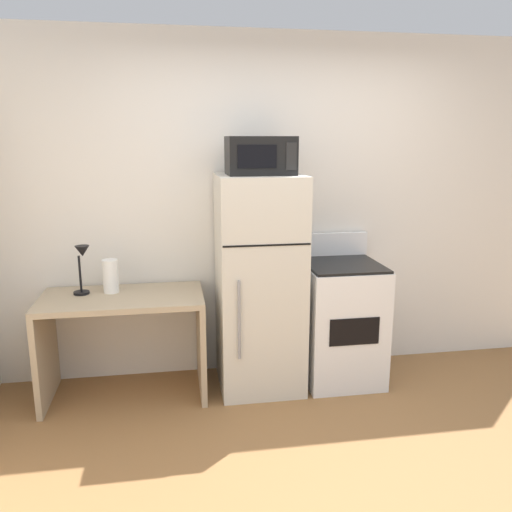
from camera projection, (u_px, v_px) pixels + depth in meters
ground_plane at (340, 497)px, 2.70m from camera, size 12.00×12.00×0.00m
wall_back_white at (277, 207)px, 4.04m from camera, size 5.00×0.10×2.60m
desk at (124, 326)px, 3.67m from camera, size 1.13×0.60×0.75m
desk_lamp at (82, 261)px, 3.60m from camera, size 0.14×0.12×0.35m
paper_towel_roll at (111, 276)px, 3.68m from camera, size 0.11×0.11×0.24m
refrigerator at (259, 284)px, 3.77m from camera, size 0.60×0.62×1.58m
microwave at (260, 156)px, 3.54m from camera, size 0.46×0.35×0.26m
oven_range at (340, 321)px, 3.94m from camera, size 0.57×0.61×1.10m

